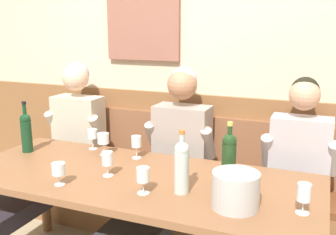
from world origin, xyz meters
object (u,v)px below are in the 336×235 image
(wine_glass_by_bottle, at_px, (304,193))
(wine_glass_left_end, at_px, (92,135))
(person_center_right_seat, at_px, (164,173))
(dining_table, at_px, (135,188))
(ice_bucket, at_px, (236,190))
(wine_bottle_clear_water, at_px, (26,131))
(person_center_left_seat, at_px, (293,199))
(wine_glass_center_rear, at_px, (143,176))
(wine_bottle_green_tall, at_px, (182,165))
(wall_bench, at_px, (177,201))
(wine_bottle_amber_mid, at_px, (229,159))
(wine_glass_right_end, at_px, (108,160))
(wine_glass_mid_right, at_px, (136,143))
(wine_glass_near_bucket, at_px, (59,169))
(wine_glass_mid_left, at_px, (103,139))
(person_left_seat, at_px, (53,157))

(wine_glass_by_bottle, relative_size, wine_glass_left_end, 1.03)
(person_center_right_seat, relative_size, wine_glass_left_end, 9.15)
(dining_table, distance_m, ice_bucket, 0.68)
(wine_bottle_clear_water, height_order, wine_glass_left_end, wine_bottle_clear_water)
(person_center_left_seat, bearing_deg, wine_glass_center_rear, -144.10)
(person_center_left_seat, distance_m, wine_glass_center_rear, 0.92)
(wine_bottle_green_tall, bearing_deg, wall_bench, 112.30)
(person_center_right_seat, relative_size, wine_glass_center_rear, 9.24)
(ice_bucket, bearing_deg, wine_bottle_amber_mid, 112.52)
(wall_bench, distance_m, wine_glass_by_bottle, 1.38)
(wine_bottle_green_tall, xyz_separation_m, wine_bottle_clear_water, (-1.24, 0.24, -0.00))
(wine_glass_right_end, bearing_deg, wall_bench, 79.05)
(person_center_right_seat, bearing_deg, wine_bottle_amber_mid, -32.00)
(wine_glass_mid_right, bearing_deg, wine_bottle_amber_mid, -20.71)
(wine_bottle_amber_mid, bearing_deg, wine_glass_right_end, -172.73)
(person_center_left_seat, relative_size, wine_glass_near_bucket, 10.19)
(wine_bottle_clear_water, distance_m, wine_glass_right_end, 0.78)
(dining_table, height_order, ice_bucket, ice_bucket)
(dining_table, xyz_separation_m, wine_glass_mid_left, (-0.37, 0.26, 0.19))
(person_left_seat, relative_size, wine_glass_near_bucket, 10.49)
(wine_bottle_green_tall, relative_size, wine_glass_near_bucket, 2.69)
(ice_bucket, bearing_deg, dining_table, 164.16)
(person_center_left_seat, relative_size, wine_bottle_green_tall, 3.79)
(person_center_left_seat, relative_size, wine_glass_right_end, 8.74)
(wine_glass_near_bucket, relative_size, wine_glass_right_end, 0.86)
(wine_bottle_green_tall, relative_size, wine_glass_mid_right, 2.24)
(ice_bucket, bearing_deg, wine_glass_near_bucket, -174.15)
(wine_glass_left_end, bearing_deg, wine_glass_right_end, -48.06)
(ice_bucket, xyz_separation_m, wine_glass_mid_left, (-1.01, 0.44, 0.02))
(wine_bottle_green_tall, xyz_separation_m, wine_glass_near_bucket, (-0.66, -0.16, -0.06))
(wall_bench, distance_m, ice_bucket, 1.22)
(person_left_seat, xyz_separation_m, wine_glass_mid_left, (0.50, -0.08, 0.22))
(person_center_left_seat, relative_size, wine_glass_by_bottle, 8.71)
(dining_table, xyz_separation_m, person_center_left_seat, (0.88, 0.32, -0.05))
(ice_bucket, relative_size, wine_glass_left_end, 1.60)
(ice_bucket, relative_size, wine_bottle_amber_mid, 0.62)
(dining_table, height_order, wine_glass_mid_right, wine_glass_mid_right)
(wine_glass_near_bucket, bearing_deg, wine_glass_by_bottle, 6.84)
(person_center_left_seat, height_order, wine_glass_by_bottle, person_center_left_seat)
(wine_bottle_clear_water, relative_size, wine_glass_center_rear, 2.50)
(wine_glass_mid_left, bearing_deg, wine_glass_by_bottle, -16.42)
(dining_table, xyz_separation_m, ice_bucket, (0.64, -0.18, 0.17))
(wine_bottle_green_tall, bearing_deg, wine_glass_left_end, 151.29)
(wine_glass_mid_right, distance_m, wine_glass_near_bucket, 0.60)
(wine_glass_center_rear, xyz_separation_m, wine_glass_mid_left, (-0.52, 0.47, 0.02))
(wine_glass_center_rear, bearing_deg, person_left_seat, 151.94)
(ice_bucket, xyz_separation_m, wine_bottle_amber_mid, (-0.09, 0.21, 0.08))
(person_center_right_seat, bearing_deg, wine_glass_center_rear, -78.74)
(dining_table, xyz_separation_m, wine_glass_near_bucket, (-0.33, -0.28, 0.17))
(wine_bottle_green_tall, bearing_deg, wine_glass_mid_left, 151.77)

